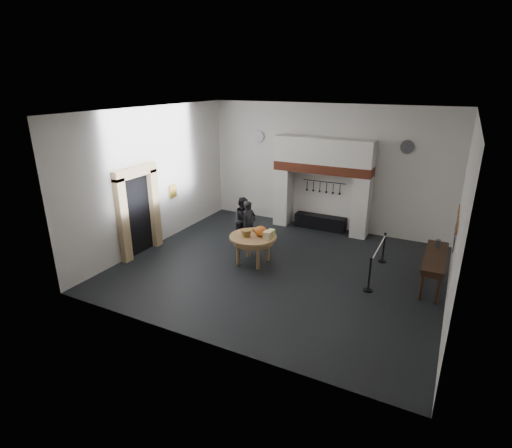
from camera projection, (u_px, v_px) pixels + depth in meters
The scene contains 39 objects.
floor at pixel (280, 268), 11.86m from camera, with size 9.00×8.00×0.02m, color black.
ceiling at pixel (283, 111), 10.32m from camera, with size 9.00×8.00×0.02m, color silver.
wall_back at pixel (326, 168), 14.44m from camera, with size 9.00×0.02×4.50m, color silver.
wall_front at pixel (199, 245), 7.74m from camera, with size 9.00×0.02×4.50m, color silver.
wall_left at pixel (155, 178), 13.01m from camera, with size 0.02×8.00×4.50m, color silver.
wall_right at pixel (461, 219), 9.17m from camera, with size 0.02×8.00×4.50m, color silver.
chimney_pier_left at pixel (284, 196), 15.18m from camera, with size 0.55×0.70×2.15m, color silver.
chimney_pier_right at pixel (361, 207), 13.92m from camera, with size 0.55×0.70×2.15m, color silver.
hearth_brick_band at pixel (323, 168), 14.12m from camera, with size 3.50×0.72×0.32m, color #9E442B.
chimney_hood at pixel (324, 151), 13.91m from camera, with size 3.50×0.70×0.90m, color silver.
iron_range at pixel (320, 222), 14.89m from camera, with size 1.90×0.45×0.50m, color black.
utensil_rail at pixel (324, 182), 14.54m from camera, with size 0.02×0.02×1.60m, color black.
door_recess at pixel (137, 215), 12.50m from camera, with size 0.04×1.10×2.50m, color black.
door_jamb_near at pixel (123, 221), 11.86m from camera, with size 0.22×0.30×2.60m, color tan.
door_jamb_far at pixel (154, 208), 13.03m from camera, with size 0.22×0.30×2.60m, color tan.
door_lintel at pixel (135, 172), 11.98m from camera, with size 0.22×1.70×0.30m, color tan.
wall_plaque at pixel (173, 191), 13.88m from camera, with size 0.05×0.34×0.44m, color gold.
work_table at pixel (253, 237), 11.91m from camera, with size 1.42×1.42×0.07m, color tan.
pumpkin at pixel (261, 231), 11.84m from camera, with size 0.36×0.36×0.31m, color orange.
cheese_block_big at pixel (268, 235), 11.60m from camera, with size 0.22×0.22×0.24m, color #F2D991.
cheese_block_small at pixel (271, 233), 11.86m from camera, with size 0.18×0.18×0.20m, color #FCF797.
wicker_basket at pixel (246, 233), 11.79m from camera, with size 0.32×0.32×0.22m, color olive.
bread_loaf at pixel (255, 230), 12.21m from camera, with size 0.31×0.18×0.13m, color olive.
visitor_near at pixel (249, 225), 13.04m from camera, with size 0.58×0.38×1.59m, color black.
visitor_far at pixel (244, 220), 13.55m from camera, with size 0.76×0.59×1.56m, color black.
side_table at pixel (436, 256), 10.53m from camera, with size 0.55×2.20×0.06m, color #351E13.
pewter_jug at pixel (438, 244), 10.99m from camera, with size 0.12×0.12×0.22m, color #4E4F53.
copper_pan_a at pixel (457, 228), 9.46m from camera, with size 0.34×0.34×0.03m, color #C6662D.
copper_pan_b at pixel (458, 221), 9.92m from camera, with size 0.32×0.32×0.03m, color #C6662D.
copper_pan_c at pixel (458, 215), 10.38m from camera, with size 0.30×0.30×0.03m, color #C6662D.
copper_pan_d at pixel (459, 209), 10.84m from camera, with size 0.28×0.28×0.03m, color #C6662D.
pewter_plate_left at pixel (454, 245), 9.80m from camera, with size 0.40×0.40×0.03m, color #4C4C51.
pewter_plate_mid at pixel (455, 237), 10.30m from camera, with size 0.40×0.40×0.03m, color #4C4C51.
pewter_plate_right at pixel (455, 229), 10.80m from camera, with size 0.40×0.40×0.03m, color #4C4C51.
pewter_plate_back_left at pixel (259, 137), 15.23m from camera, with size 0.44×0.44×0.03m, color #4C4C51.
pewter_plate_back_right at pixel (407, 147), 12.93m from camera, with size 0.44×0.44×0.03m, color #4C4C51.
barrier_post_near at pixel (369, 275), 10.42m from camera, with size 0.05×0.05×0.90m, color black.
barrier_post_far at pixel (384, 248), 12.09m from camera, with size 0.05×0.05×0.90m, color black.
barrier_rope at pixel (379, 248), 11.12m from camera, with size 0.04×0.04×2.00m, color white.
Camera 1 is at (4.23, -9.85, 5.29)m, focal length 28.00 mm.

